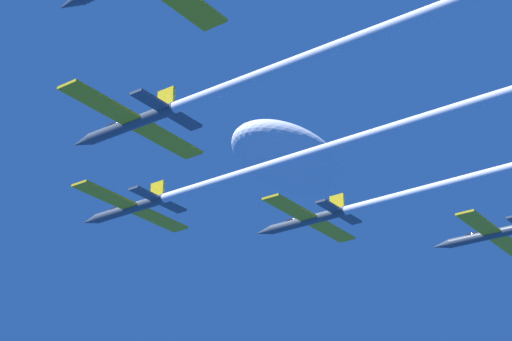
{
  "coord_description": "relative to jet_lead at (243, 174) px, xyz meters",
  "views": [
    {
      "loc": [
        -74.0,
        -74.52,
        -42.66
      ],
      "look_at": [
        0.25,
        -20.76,
        0.18
      ],
      "focal_mm": 62.64,
      "sensor_mm": 36.0,
      "label": 1
    }
  ],
  "objects": [
    {
      "name": "cloud_wispy",
      "position": [
        68.51,
        39.15,
        39.94
      ],
      "size": [
        32.73,
        18.0,
        11.46
      ],
      "primitive_type": "ellipsoid",
      "color": "white"
    },
    {
      "name": "jet_left_wing",
      "position": [
        -17.78,
        -18.32,
        -0.86
      ],
      "size": [
        18.69,
        64.43,
        3.1
      ],
      "color": "#4C5660"
    },
    {
      "name": "jet_right_wing",
      "position": [
        17.09,
        -15.63,
        0.28
      ],
      "size": [
        18.69,
        61.42,
        3.1
      ],
      "color": "#4C5660"
    },
    {
      "name": "jet_lead",
      "position": [
        0.0,
        0.0,
        0.0
      ],
      "size": [
        18.69,
        61.44,
        3.1
      ],
      "color": "#4C5660"
    }
  ]
}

